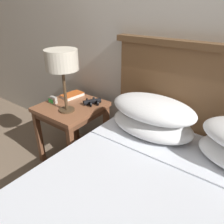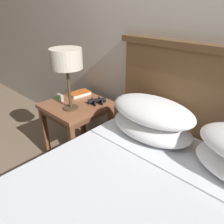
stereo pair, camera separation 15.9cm
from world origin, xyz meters
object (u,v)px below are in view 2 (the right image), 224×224
object	(u,v)px
table_lamp	(66,60)
book_on_nightstand	(79,94)
nightstand	(77,111)
binoculars_pair	(97,101)
alarm_clock	(59,98)

from	to	relation	value
table_lamp	book_on_nightstand	bearing A→B (deg)	127.24
table_lamp	nightstand	bearing A→B (deg)	118.80
binoculars_pair	alarm_clock	bearing A→B (deg)	-145.62
nightstand	table_lamp	distance (m)	0.51
binoculars_pair	alarm_clock	xyz separation A→B (m)	(-0.29, -0.20, 0.01)
alarm_clock	table_lamp	bearing A→B (deg)	-7.62
table_lamp	book_on_nightstand	world-z (taller)	table_lamp
book_on_nightstand	alarm_clock	size ratio (longest dim) A/B	3.10
table_lamp	binoculars_pair	distance (m)	0.46
book_on_nightstand	binoculars_pair	size ratio (longest dim) A/B	1.36
binoculars_pair	alarm_clock	distance (m)	0.35
binoculars_pair	alarm_clock	size ratio (longest dim) A/B	2.28
table_lamp	book_on_nightstand	xyz separation A→B (m)	(-0.18, 0.24, -0.40)
book_on_nightstand	table_lamp	bearing A→B (deg)	-52.76
nightstand	alarm_clock	size ratio (longest dim) A/B	8.12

